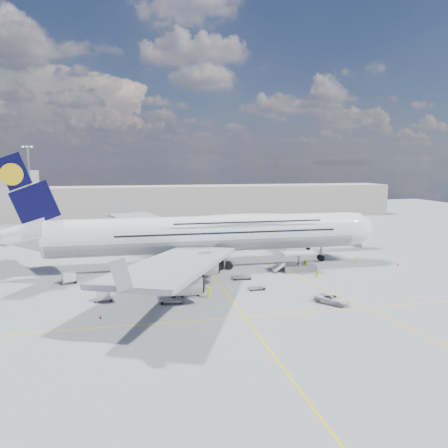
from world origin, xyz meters
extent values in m
plane|color=gray|center=(0.00, 0.00, 0.00)|extent=(300.00, 300.00, 0.00)
cube|color=yellow|center=(0.00, 0.00, 0.01)|extent=(0.25, 220.00, 0.01)
cube|color=yellow|center=(0.00, -20.00, 0.01)|extent=(120.00, 0.25, 0.01)
cube|color=yellow|center=(14.00, 10.00, 0.01)|extent=(14.16, 99.06, 0.01)
cylinder|color=white|center=(0.00, 10.00, 6.80)|extent=(62.00, 7.20, 7.20)
cylinder|color=#9EA0A5|center=(0.00, 10.00, 6.65)|extent=(60.76, 7.13, 7.13)
ellipsoid|color=white|center=(8.00, 10.00, 8.78)|extent=(36.00, 6.84, 3.76)
ellipsoid|color=white|center=(31.00, 10.00, 6.80)|extent=(11.52, 7.20, 7.20)
ellipsoid|color=black|center=(34.24, 10.00, 7.40)|extent=(3.84, 4.16, 1.44)
cone|color=white|center=(-35.50, 10.00, 7.60)|extent=(10.00, 6.84, 6.84)
cube|color=black|center=(-33.50, 10.00, 16.40)|extent=(11.02, 0.46, 14.61)
cylinder|color=yellow|center=(-35.60, 10.00, 18.90)|extent=(4.00, 0.60, 4.00)
cube|color=#999EA3|center=(-8.00, 30.00, 5.60)|extent=(25.49, 39.15, 3.35)
cube|color=#999EA3|center=(-8.00, -10.00, 5.60)|extent=(25.49, 39.15, 3.35)
cylinder|color=#B7BABF|center=(-3.00, 22.50, 3.20)|extent=(5.20, 3.50, 3.50)
cylinder|color=#B7BABF|center=(-7.50, 33.00, 3.20)|extent=(5.20, 3.50, 3.50)
cylinder|color=#B7BABF|center=(-3.00, -2.50, 3.20)|extent=(5.20, 3.50, 3.50)
cylinder|color=#B7BABF|center=(-7.50, -13.00, 3.20)|extent=(5.20, 3.50, 3.50)
cylinder|color=gray|center=(25.00, 10.00, 2.20)|extent=(0.44, 0.44, 3.80)
cylinder|color=black|center=(25.00, 10.00, 0.65)|extent=(1.30, 0.90, 1.30)
cylinder|color=gray|center=(0.00, 10.00, 2.20)|extent=(0.56, 0.56, 3.80)
cylinder|color=black|center=(0.00, 13.20, 0.75)|extent=(1.50, 0.90, 1.50)
cube|color=#B7B7BC|center=(25.00, 18.60, 7.10)|extent=(3.00, 10.00, 2.60)
cube|color=#B7B7BC|center=(33.00, 23.60, 7.10)|extent=(18.00, 3.00, 2.60)
cylinder|color=gray|center=(27.00, 21.60, 3.55)|extent=(0.80, 0.80, 7.10)
cylinder|color=black|center=(27.00, 21.60, 0.45)|extent=(0.90, 0.80, 0.90)
cylinder|color=gray|center=(41.00, 23.60, 3.55)|extent=(1.00, 1.00, 7.10)
cube|color=gray|center=(41.00, 23.60, 0.40)|extent=(2.00, 2.00, 0.80)
cylinder|color=#B7B7BC|center=(25.00, 14.80, 7.10)|extent=(3.60, 3.60, 2.80)
cube|color=silver|center=(17.00, 2.90, 3.50)|extent=(6.50, 3.20, 0.35)
cube|color=gray|center=(17.00, 2.90, 0.55)|extent=(6.50, 3.20, 1.10)
cube|color=gray|center=(17.00, 2.90, 2.05)|extent=(0.22, 1.99, 3.00)
cylinder|color=black|center=(14.40, 1.70, 0.35)|extent=(0.70, 0.30, 0.70)
cube|color=silver|center=(12.80, 2.90, 1.00)|extent=(2.16, 2.60, 1.60)
cylinder|color=gray|center=(-40.00, 45.00, 12.50)|extent=(0.70, 0.70, 25.00)
cube|color=gray|center=(-40.00, 45.00, 25.20)|extent=(3.00, 0.40, 0.60)
cube|color=#B2AD9E|center=(0.00, 95.00, 6.00)|extent=(180.00, 16.00, 12.00)
cube|color=#193814|center=(40.00, 140.00, 4.00)|extent=(160.00, 6.00, 8.00)
cube|color=gray|center=(-19.33, -8.68, 0.32)|extent=(2.92, 1.76, 0.17)
cylinder|color=black|center=(-20.44, -9.23, 0.20)|extent=(0.41, 0.17, 0.41)
cylinder|color=black|center=(-18.22, -8.12, 0.20)|extent=(0.41, 0.17, 0.41)
cube|color=silver|center=(-19.33, -8.68, 1.07)|extent=(2.17, 1.59, 1.39)
cube|color=gray|center=(-9.33, -11.77, 0.40)|extent=(3.60, 2.20, 0.20)
cylinder|color=black|center=(-10.70, -12.45, 0.25)|extent=(0.50, 0.20, 0.50)
cylinder|color=black|center=(-7.96, -11.09, 0.25)|extent=(0.50, 0.20, 0.50)
cube|color=gray|center=(-6.03, -8.83, 0.36)|extent=(3.48, 2.69, 0.18)
cylinder|color=black|center=(-7.27, -9.45, 0.23)|extent=(0.45, 0.18, 0.45)
cylinder|color=black|center=(-4.80, -8.22, 0.23)|extent=(0.45, 0.18, 0.45)
cube|color=gray|center=(-25.82, 2.97, 0.35)|extent=(3.34, 2.60, 0.18)
cylinder|color=black|center=(-27.01, 2.38, 0.22)|extent=(0.43, 0.18, 0.43)
cylinder|color=black|center=(-24.64, 3.56, 0.22)|extent=(0.43, 0.18, 0.43)
cube|color=silver|center=(-25.82, 2.97, 1.14)|extent=(2.58, 2.20, 1.48)
cube|color=gray|center=(4.53, -0.83, 0.40)|extent=(3.48, 1.99, 0.20)
cylinder|color=black|center=(3.18, -1.51, 0.25)|extent=(0.50, 0.20, 0.50)
cylinder|color=black|center=(5.89, -0.15, 0.25)|extent=(0.50, 0.20, 0.50)
cube|color=gray|center=(5.32, -7.81, 0.32)|extent=(2.92, 1.82, 0.17)
cylinder|color=black|center=(4.22, -8.36, 0.20)|extent=(0.40, 0.17, 0.40)
cylinder|color=black|center=(6.42, -7.26, 0.20)|extent=(0.40, 0.17, 0.40)
cube|color=white|center=(-9.79, -9.13, 0.76)|extent=(3.31, 2.25, 1.40)
cube|color=black|center=(-9.79, -9.13, 1.62)|extent=(1.42, 1.56, 0.54)
cylinder|color=black|center=(-10.87, -9.72, 0.35)|extent=(0.69, 0.27, 0.69)
cylinder|color=black|center=(-8.71, -8.53, 0.35)|extent=(0.69, 0.27, 0.69)
cube|color=gray|center=(-11.18, 32.92, 0.89)|extent=(6.00, 2.89, 1.77)
cube|color=white|center=(-11.80, 32.92, 2.57)|extent=(4.52, 2.77, 1.95)
cube|color=white|center=(-8.96, 32.92, 1.69)|extent=(1.86, 2.24, 1.42)
cube|color=black|center=(-8.34, 32.92, 1.86)|extent=(0.37, 1.78, 0.80)
cylinder|color=black|center=(-9.23, 31.89, 0.49)|extent=(0.98, 0.31, 0.98)
cylinder|color=black|center=(-13.13, 33.94, 0.49)|extent=(0.98, 0.31, 0.98)
cube|color=#D94B0B|center=(-11.80, 32.92, 1.95)|extent=(4.57, 2.82, 0.44)
cube|color=gray|center=(-23.45, 37.69, 1.00)|extent=(6.80, 5.33, 1.99)
cube|color=white|center=(-24.15, 37.69, 2.89)|extent=(5.39, 4.56, 2.19)
cube|color=white|center=(-20.96, 37.69, 1.89)|extent=(2.70, 2.88, 1.59)
cube|color=black|center=(-20.26, 37.69, 2.09)|extent=(1.13, 1.80, 0.90)
cylinder|color=black|center=(-21.26, 36.55, 0.55)|extent=(1.10, 0.35, 1.10)
cylinder|color=black|center=(-25.64, 38.84, 0.55)|extent=(1.10, 0.35, 1.10)
imported|color=silver|center=(14.32, -17.24, 0.73)|extent=(5.24, 5.61, 1.47)
imported|color=#C9F71A|center=(31.48, 6.69, 0.87)|extent=(0.76, 0.73, 1.74)
imported|color=#A8FF1A|center=(18.00, -3.42, 0.90)|extent=(1.07, 1.11, 1.79)
imported|color=#B3E117|center=(-7.69, -5.44, 0.93)|extent=(0.56, 1.13, 1.85)
imported|color=#AFDF17|center=(18.69, 3.44, 1.01)|extent=(1.00, 1.16, 2.01)
imported|color=#E7F419|center=(-3.25, -10.66, 0.96)|extent=(1.26, 0.74, 1.92)
cone|color=#D94B0B|center=(38.69, 2.55, 0.26)|extent=(0.41, 0.41, 0.52)
cube|color=#D94B0B|center=(38.69, 2.55, 0.01)|extent=(0.35, 0.35, 0.03)
cone|color=#D94B0B|center=(-13.96, 24.16, 0.28)|extent=(0.44, 0.44, 0.57)
cube|color=#D94B0B|center=(-13.96, 24.16, 0.02)|extent=(0.38, 0.38, 0.03)
cone|color=#D94B0B|center=(-10.77, 35.29, 0.28)|extent=(0.43, 0.43, 0.55)
cube|color=#D94B0B|center=(-10.77, 35.29, 0.01)|extent=(0.37, 0.37, 0.03)
cone|color=#D94B0B|center=(-7.90, -11.81, 0.29)|extent=(0.46, 0.46, 0.59)
cube|color=#D94B0B|center=(-7.90, -11.81, 0.02)|extent=(0.40, 0.40, 0.03)
cone|color=#D94B0B|center=(-19.32, -16.44, 0.26)|extent=(0.41, 0.41, 0.52)
cube|color=#D94B0B|center=(-19.32, -16.44, 0.01)|extent=(0.35, 0.35, 0.03)
camera|label=1|loc=(-14.97, -75.55, 20.97)|focal=35.00mm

